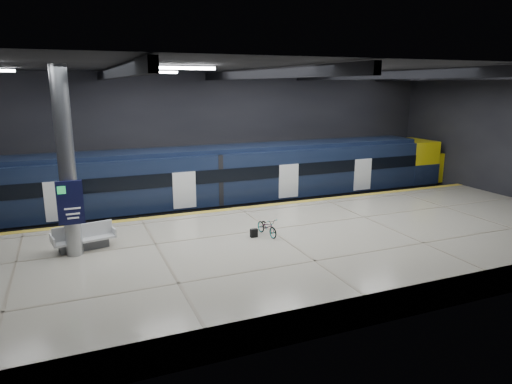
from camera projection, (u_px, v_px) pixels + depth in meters
ground at (261, 245)px, 21.24m from camera, size 30.00×30.00×0.00m
room_shell at (261, 122)px, 19.93m from camera, size 30.10×16.10×8.05m
platform at (284, 252)px, 18.86m from camera, size 30.00×11.00×1.10m
safety_strip at (240, 208)px, 23.46m from camera, size 30.00×0.40×0.01m
rails at (223, 214)px, 26.17m from camera, size 30.00×1.52×0.16m
train at (259, 177)px, 26.54m from camera, size 29.40×2.84×3.79m
bench at (84, 240)px, 17.58m from camera, size 2.42×1.36×1.01m
bicycle at (267, 227)px, 19.18m from camera, size 0.71×1.51×0.76m
pannier_bag at (254, 233)px, 19.00m from camera, size 0.30×0.18×0.35m
info_column at (67, 166)px, 16.31m from camera, size 0.90×0.78×6.90m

